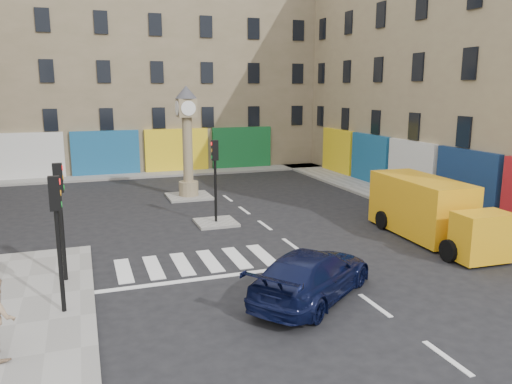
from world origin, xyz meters
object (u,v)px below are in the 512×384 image
traffic_light_left_near (57,223)px  navy_sedan (312,274)px  traffic_light_left_far (60,203)px  clock_pillar (187,135)px  yellow_van (430,211)px  traffic_light_island (215,168)px

traffic_light_left_near → navy_sedan: (6.84, -1.11, -1.90)m
traffic_light_left_near → navy_sedan: traffic_light_left_near is taller
traffic_light_left_far → navy_sedan: (6.84, -3.51, -1.90)m
clock_pillar → traffic_light_left_near: bearing=-114.5°
traffic_light_left_near → clock_pillar: (6.30, 13.80, 0.93)m
clock_pillar → navy_sedan: bearing=-87.9°
clock_pillar → traffic_light_left_far: bearing=-118.9°
navy_sedan → yellow_van: size_ratio=0.74×
clock_pillar → navy_sedan: (0.54, -14.91, -2.82)m
traffic_light_left_far → yellow_van: (13.91, 0.23, -1.42)m
traffic_light_left_near → navy_sedan: bearing=-9.2°
traffic_light_left_near → navy_sedan: size_ratio=0.74×
traffic_light_island → yellow_van: bearing=-34.2°
traffic_light_left_near → traffic_light_left_far: bearing=90.0°
traffic_light_island → navy_sedan: size_ratio=0.74×
traffic_light_left_far → clock_pillar: (6.30, 11.40, 0.93)m
navy_sedan → yellow_van: 8.01m
traffic_light_left_far → navy_sedan: size_ratio=0.74×
navy_sedan → traffic_light_island: bearing=-34.3°
traffic_light_left_near → clock_pillar: clock_pillar is taller
clock_pillar → navy_sedan: size_ratio=1.22×
clock_pillar → navy_sedan: 15.18m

